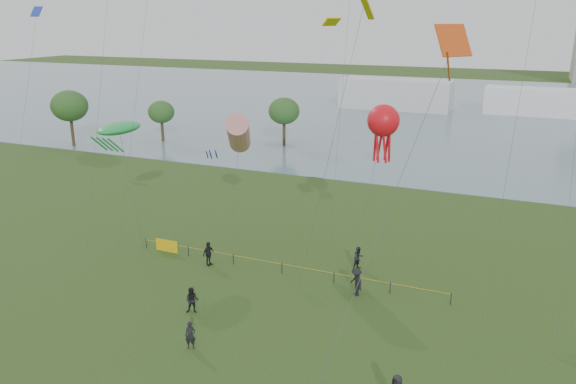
% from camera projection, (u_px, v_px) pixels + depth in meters
% --- Properties ---
extents(lake, '(400.00, 120.00, 0.08)m').
position_uv_depth(lake, '(459.00, 109.00, 114.84)').
color(lake, slate).
rests_on(lake, ground_plane).
extents(pavilion_left, '(22.00, 8.00, 6.00)m').
position_uv_depth(pavilion_left, '(396.00, 94.00, 114.01)').
color(pavilion_left, silver).
rests_on(pavilion_left, ground_plane).
extents(pavilion_right, '(18.00, 7.00, 5.00)m').
position_uv_depth(pavilion_right, '(534.00, 102.00, 107.15)').
color(pavilion_right, white).
rests_on(pavilion_right, ground_plane).
extents(trees, '(32.82, 16.96, 8.07)m').
position_uv_depth(trees, '(156.00, 109.00, 80.62)').
color(trees, '#372A19').
rests_on(trees, ground_plane).
extents(fence, '(24.07, 0.07, 1.05)m').
position_uv_depth(fence, '(209.00, 253.00, 43.16)').
color(fence, black).
rests_on(fence, ground_plane).
extents(spectator_a, '(1.01, 0.90, 1.72)m').
position_uv_depth(spectator_a, '(192.00, 300.00, 35.35)').
color(spectator_a, black).
rests_on(spectator_a, ground_plane).
extents(spectator_b, '(1.41, 1.39, 1.95)m').
position_uv_depth(spectator_b, '(356.00, 282.00, 37.57)').
color(spectator_b, black).
rests_on(spectator_b, ground_plane).
extents(spectator_c, '(0.69, 1.17, 1.87)m').
position_uv_depth(spectator_c, '(208.00, 254.00, 42.17)').
color(spectator_c, black).
rests_on(spectator_c, ground_plane).
extents(spectator_f, '(0.71, 0.60, 1.65)m').
position_uv_depth(spectator_f, '(190.00, 335.00, 31.53)').
color(spectator_f, black).
rests_on(spectator_f, ground_plane).
extents(spectator_g, '(1.01, 1.08, 1.76)m').
position_uv_depth(spectator_g, '(358.00, 258.00, 41.52)').
color(spectator_g, black).
rests_on(spectator_g, ground_plane).
extents(kite_windsock, '(4.26, 6.77, 10.97)m').
position_uv_depth(kite_windsock, '(238.00, 134.00, 44.69)').
color(kite_windsock, '#3F3F42').
extents(kite_creature, '(4.00, 4.75, 9.81)m').
position_uv_depth(kite_creature, '(119.00, 129.00, 45.20)').
color(kite_creature, '#3F3F42').
extents(kite_octopus, '(2.24, 6.33, 12.24)m').
position_uv_depth(kite_octopus, '(383.00, 122.00, 38.65)').
color(kite_octopus, '#3F3F42').
extents(kite_delta, '(4.81, 12.46, 17.67)m').
position_uv_depth(kite_delta, '(445.00, 62.00, 23.17)').
color(kite_delta, '#3F3F42').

